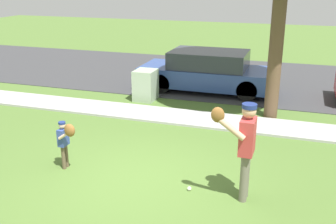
{
  "coord_description": "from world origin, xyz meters",
  "views": [
    {
      "loc": [
        2.73,
        -6.24,
        3.67
      ],
      "look_at": [
        0.27,
        1.19,
        1.0
      ],
      "focal_mm": 42.74,
      "sensor_mm": 36.0,
      "label": 1
    }
  ],
  "objects_px": {
    "parked_wagon_blue": "(209,72)",
    "baseball": "(189,189)",
    "person_child": "(65,138)",
    "utility_cabinet": "(145,85)",
    "person_adult": "(244,141)"
  },
  "relations": [
    {
      "from": "person_child",
      "to": "person_adult",
      "type": "bearing_deg",
      "value": 0.38
    },
    {
      "from": "person_child",
      "to": "parked_wagon_blue",
      "type": "xyz_separation_m",
      "value": [
        1.37,
        6.53,
        -0.01
      ]
    },
    {
      "from": "parked_wagon_blue",
      "to": "baseball",
      "type": "bearing_deg",
      "value": -79.96
    },
    {
      "from": "utility_cabinet",
      "to": "parked_wagon_blue",
      "type": "bearing_deg",
      "value": 45.16
    },
    {
      "from": "baseball",
      "to": "utility_cabinet",
      "type": "xyz_separation_m",
      "value": [
        -2.78,
        4.96,
        0.44
      ]
    },
    {
      "from": "person_adult",
      "to": "parked_wagon_blue",
      "type": "bearing_deg",
      "value": -71.51
    },
    {
      "from": "baseball",
      "to": "person_child",
      "type": "bearing_deg",
      "value": 178.84
    },
    {
      "from": "utility_cabinet",
      "to": "parked_wagon_blue",
      "type": "relative_size",
      "value": 0.21
    },
    {
      "from": "person_child",
      "to": "baseball",
      "type": "bearing_deg",
      "value": -0.34
    },
    {
      "from": "person_child",
      "to": "baseball",
      "type": "xyz_separation_m",
      "value": [
        2.54,
        -0.05,
        -0.64
      ]
    },
    {
      "from": "person_child",
      "to": "parked_wagon_blue",
      "type": "bearing_deg",
      "value": 78.96
    },
    {
      "from": "person_adult",
      "to": "person_child",
      "type": "height_order",
      "value": "person_adult"
    },
    {
      "from": "parked_wagon_blue",
      "to": "person_adult",
      "type": "bearing_deg",
      "value": -72.33
    },
    {
      "from": "utility_cabinet",
      "to": "parked_wagon_blue",
      "type": "distance_m",
      "value": 2.3
    },
    {
      "from": "person_adult",
      "to": "baseball",
      "type": "relative_size",
      "value": 23.32
    }
  ]
}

